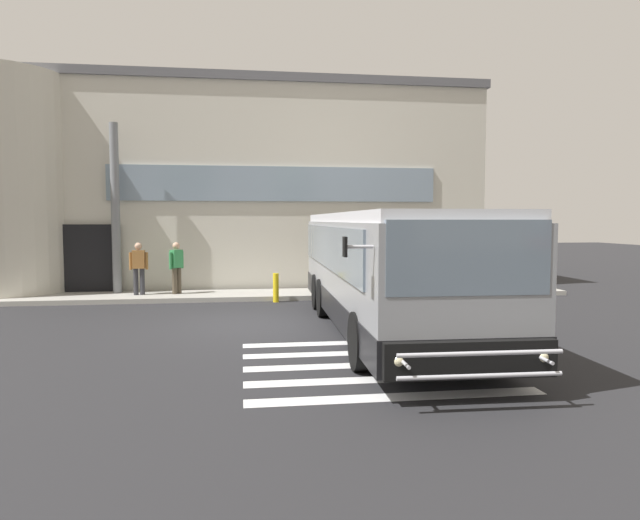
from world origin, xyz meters
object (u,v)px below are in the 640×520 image
Objects in this scene: entry_support_column at (115,209)px; passenger_by_doorway at (176,265)px; passenger_near_column at (139,265)px; safety_bollard_yellow at (276,288)px; bus_main_foreground at (385,273)px.

passenger_by_doorway is (1.96, -0.49, -1.84)m from entry_support_column.
safety_bollard_yellow is (4.30, -1.22, -0.66)m from passenger_near_column.
passenger_by_doorway is 1.86× the size of safety_bollard_yellow.
entry_support_column is at bearing 143.87° from passenger_near_column.
passenger_by_doorway is at bearing 131.06° from bus_main_foreground.
bus_main_foreground is 5.38m from safety_bollard_yellow.
passenger_by_doorway is (1.16, 0.10, -0.03)m from passenger_near_column.
safety_bollard_yellow is at bearing -19.43° from entry_support_column.
entry_support_column reaches higher than bus_main_foreground.
passenger_near_column and passenger_by_doorway have the same top height.
passenger_near_column is (0.80, -0.58, -1.80)m from entry_support_column.
passenger_near_column is 1.00× the size of passenger_by_doorway.
passenger_by_doorway is at bearing -13.94° from entry_support_column.
entry_support_column is at bearing 160.57° from safety_bollard_yellow.
passenger_near_column is 1.17m from passenger_by_doorway.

